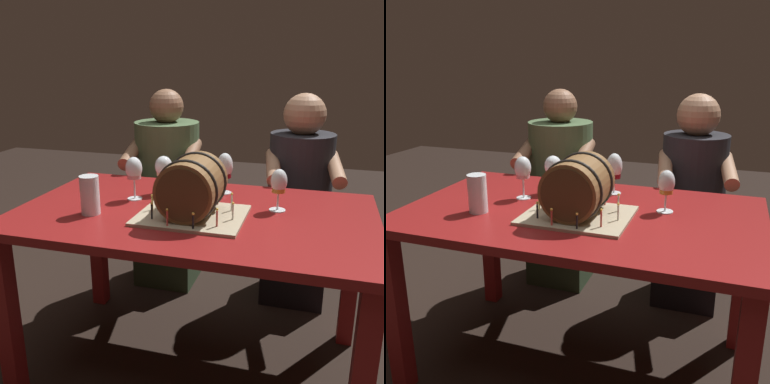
# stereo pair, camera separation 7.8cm
# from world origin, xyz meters

# --- Properties ---
(ground_plane) EXTENTS (8.00, 8.00, 0.00)m
(ground_plane) POSITION_xyz_m (0.00, 0.00, 0.00)
(ground_plane) COLOR black
(dining_table) EXTENTS (1.42, 0.86, 0.73)m
(dining_table) POSITION_xyz_m (0.00, 0.00, 0.62)
(dining_table) COLOR maroon
(dining_table) RESTS_ON ground
(barrel_cake) EXTENTS (0.41, 0.34, 0.24)m
(barrel_cake) POSITION_xyz_m (0.01, -0.07, 0.84)
(barrel_cake) COLOR tan
(barrel_cake) RESTS_ON dining_table
(wine_glass_white) EXTENTS (0.08, 0.08, 0.17)m
(wine_glass_white) POSITION_xyz_m (-0.20, 0.19, 0.85)
(wine_glass_white) COLOR white
(wine_glass_white) RESTS_ON dining_table
(wine_glass_red) EXTENTS (0.07, 0.07, 0.18)m
(wine_glass_red) POSITION_xyz_m (0.06, 0.27, 0.85)
(wine_glass_red) COLOR white
(wine_glass_red) RESTS_ON dining_table
(wine_glass_empty) EXTENTS (0.06, 0.06, 0.17)m
(wine_glass_empty) POSITION_xyz_m (-0.07, 0.27, 0.85)
(wine_glass_empty) COLOR white
(wine_glass_empty) RESTS_ON dining_table
(wine_glass_amber) EXTENTS (0.07, 0.07, 0.17)m
(wine_glass_amber) POSITION_xyz_m (0.32, 0.10, 0.84)
(wine_glass_amber) COLOR white
(wine_glass_amber) RESTS_ON dining_table
(wine_glass_rose) EXTENTS (0.07, 0.07, 0.19)m
(wine_glass_rose) POSITION_xyz_m (-0.29, 0.07, 0.86)
(wine_glass_rose) COLOR white
(wine_glass_rose) RESTS_ON dining_table
(beer_pint) EXTENTS (0.08, 0.08, 0.15)m
(beer_pint) POSITION_xyz_m (-0.38, -0.15, 0.80)
(beer_pint) COLOR white
(beer_pint) RESTS_ON dining_table
(person_seated_left) EXTENTS (0.43, 0.51, 1.15)m
(person_seated_left) POSITION_xyz_m (-0.38, 0.74, 0.55)
(person_seated_left) COLOR #2A3A24
(person_seated_left) RESTS_ON ground
(person_seated_right) EXTENTS (0.42, 0.51, 1.15)m
(person_seated_right) POSITION_xyz_m (0.38, 0.74, 0.53)
(person_seated_right) COLOR black
(person_seated_right) RESTS_ON ground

